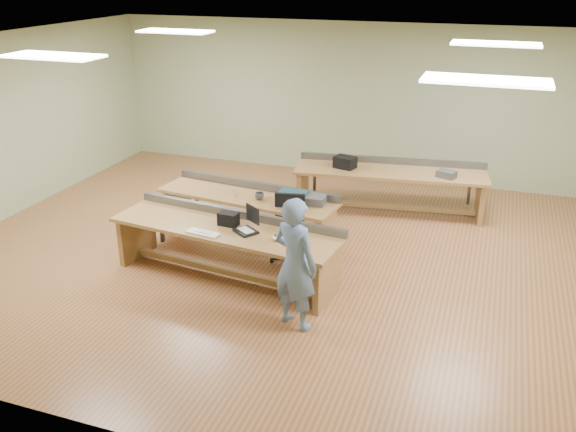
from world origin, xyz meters
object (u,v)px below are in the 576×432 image
object	(u,v)px
workbench_front	(226,239)
parts_bin_teal	(292,197)
camera_bag	(228,219)
task_chair	(288,237)
person	(295,264)
workbench_back	(390,180)
drinks_can	(234,192)
laptop_base	(246,231)
mug	(259,196)
workbench_mid	(248,207)
parts_bin_grey	(310,199)

from	to	relation	value
workbench_front	parts_bin_teal	size ratio (longest dim) A/B	7.71
camera_bag	task_chair	distance (m)	1.05
person	workbench_back	bearing A→B (deg)	-73.83
parts_bin_teal	drinks_can	size ratio (longest dim) A/B	3.72
laptop_base	mug	xyz separation A→B (m)	(-0.27, 1.17, 0.04)
task_chair	parts_bin_teal	xyz separation A→B (m)	(-0.07, 0.39, 0.47)
workbench_mid	parts_bin_grey	xyz separation A→B (m)	(1.00, -0.02, 0.26)
camera_bag	person	bearing A→B (deg)	-31.41
parts_bin_grey	task_chair	bearing A→B (deg)	-115.60
workbench_mid	task_chair	size ratio (longest dim) A/B	3.00
camera_bag	mug	xyz separation A→B (m)	(0.04, 1.02, -0.03)
parts_bin_teal	mug	world-z (taller)	parts_bin_teal
workbench_back	person	xyz separation A→B (m)	(-0.38, -3.97, 0.25)
workbench_front	parts_bin_grey	xyz separation A→B (m)	(0.81, 1.19, 0.25)
task_chair	parts_bin_grey	bearing A→B (deg)	53.96
drinks_can	workbench_front	bearing A→B (deg)	-71.74
laptop_base	task_chair	bearing A→B (deg)	105.94
workbench_mid	parts_bin_grey	distance (m)	1.03
parts_bin_grey	camera_bag	bearing A→B (deg)	-125.22
workbench_back	laptop_base	world-z (taller)	workbench_back
parts_bin_grey	laptop_base	bearing A→B (deg)	-110.80
workbench_back	parts_bin_grey	xyz separation A→B (m)	(-0.83, -1.94, 0.25)
workbench_front	parts_bin_teal	bearing A→B (deg)	71.56
workbench_back	parts_bin_teal	size ratio (longest dim) A/B	7.78
laptop_base	parts_bin_teal	xyz separation A→B (m)	(0.22, 1.25, 0.06)
parts_bin_grey	mug	distance (m)	0.77
camera_bag	parts_bin_grey	size ratio (longest dim) A/B	0.59
workbench_mid	drinks_can	distance (m)	0.33
workbench_back	mug	bearing A→B (deg)	-135.35
workbench_front	task_chair	distance (m)	1.01
workbench_front	parts_bin_teal	world-z (taller)	parts_bin_teal
workbench_front	mug	bearing A→B (deg)	93.75
laptop_base	drinks_can	xyz separation A→B (m)	(-0.69, 1.20, 0.04)
drinks_can	person	bearing A→B (deg)	-50.16
workbench_front	drinks_can	world-z (taller)	drinks_can
workbench_mid	drinks_can	size ratio (longest dim) A/B	25.23
workbench_mid	parts_bin_teal	distance (m)	0.78
camera_bag	task_chair	xyz separation A→B (m)	(0.60, 0.71, -0.49)
workbench_front	workbench_mid	bearing A→B (deg)	105.42
workbench_back	task_chair	world-z (taller)	task_chair
workbench_front	workbench_back	distance (m)	3.53
task_chair	parts_bin_teal	world-z (taller)	task_chair
parts_bin_grey	mug	world-z (taller)	parts_bin_grey
workbench_back	workbench_front	bearing A→B (deg)	-125.27
person	task_chair	bearing A→B (deg)	-46.46
workbench_front	mug	world-z (taller)	workbench_front
task_chair	mug	bearing A→B (deg)	140.63
person	drinks_can	world-z (taller)	person
laptop_base	parts_bin_teal	size ratio (longest dim) A/B	0.68
parts_bin_teal	task_chair	bearing A→B (deg)	-79.73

